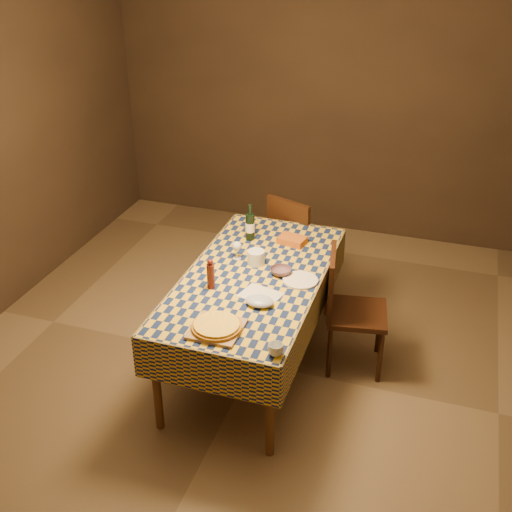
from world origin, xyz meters
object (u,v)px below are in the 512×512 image
Objects in this scene: dining_table at (254,285)px; wine_bottle at (250,226)px; pizza at (217,326)px; chair_right at (346,304)px; cutting_board at (217,329)px; chair_far at (295,240)px; bowl at (281,271)px; white_plate at (300,280)px.

dining_table is 6.34× the size of wine_bottle.
pizza is 0.38× the size of chair_right.
pizza is (-0.00, -0.00, 0.02)m from cutting_board.
dining_table is 0.59m from wine_bottle.
bowl is at bearing -81.11° from chair_far.
wine_bottle is at bearing 159.92° from chair_right.
dining_table is at bearing -155.90° from bowl.
pizza is 1.21× the size of wine_bottle.
white_plate is 0.26× the size of chair_right.
wine_bottle is 0.95m from chair_right.
wine_bottle reaches higher than pizza.
bowl is 1.05m from chair_far.
cutting_board reaches higher than white_plate.
wine_bottle is (-0.20, 0.52, 0.19)m from dining_table.
pizza is 1.45× the size of white_plate.
wine_bottle is (-0.38, 0.45, 0.09)m from bowl.
chair_right reaches higher than cutting_board.
white_plate is (0.53, -0.49, -0.10)m from wine_bottle.
cutting_board is at bearing -80.86° from wine_bottle.
bowl is at bearing 24.10° from dining_table.
bowl is at bearing 162.37° from white_plate.
white_plate is at bearing -17.63° from bowl.
cutting_board is at bearing -103.24° from bowl.
wine_bottle is 1.19× the size of white_plate.
dining_table is at bearing -160.73° from chair_right.
chair_far is (0.02, 1.78, -0.26)m from cutting_board.
chair_right is at bearing -20.08° from wine_bottle.
white_plate is at bearing 4.99° from dining_table.
wine_bottle is at bearing 130.25° from bowl.
wine_bottle is at bearing 137.07° from white_plate.
chair_far reaches higher than bowl.
chair_far is (0.02, 1.78, -0.28)m from pizza.
chair_far is 1.06m from chair_right.
cutting_board is 1.14m from chair_right.
pizza reaches higher than white_plate.
wine_bottle reaches higher than chair_right.
chair_right is (0.64, 0.91, -0.26)m from cutting_board.
chair_right is at bearing -54.68° from chair_far.
dining_table is 1.98× the size of chair_far.
white_plate reaches higher than dining_table.
chair_far is (0.02, 1.08, -0.17)m from dining_table.
wine_bottle is (-0.20, 1.22, 0.10)m from cutting_board.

